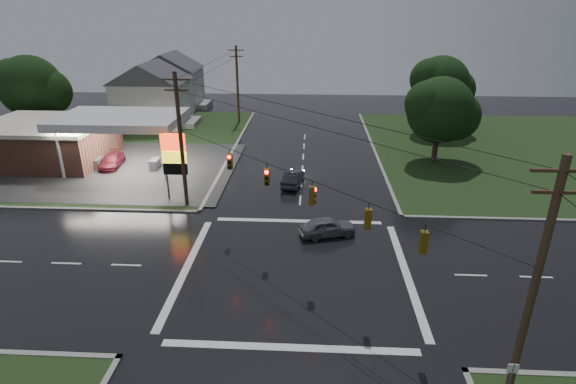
{
  "coord_description": "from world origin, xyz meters",
  "views": [
    {
      "loc": [
        0.84,
        -24.42,
        15.69
      ],
      "look_at": [
        -0.77,
        5.67,
        3.0
      ],
      "focal_mm": 28.0,
      "sensor_mm": 36.0,
      "label": 1
    }
  ],
  "objects_px": {
    "utility_pole_n": "(237,84)",
    "gas_station": "(58,139)",
    "house_far": "(171,79)",
    "tree_ne_near": "(442,110)",
    "house_near": "(152,93)",
    "car_pump": "(112,161)",
    "tree_nw_behind": "(32,87)",
    "car_crossing": "(327,227)",
    "pylon_sign": "(174,156)",
    "utility_pole_nw": "(181,139)",
    "car_north": "(293,178)",
    "tree_ne_far": "(441,85)",
    "utility_pole_se": "(534,286)"
  },
  "relations": [
    {
      "from": "car_pump",
      "to": "tree_ne_far",
      "type": "bearing_deg",
      "value": 16.52
    },
    {
      "from": "pylon_sign",
      "to": "tree_ne_far",
      "type": "height_order",
      "value": "tree_ne_far"
    },
    {
      "from": "utility_pole_n",
      "to": "tree_nw_behind",
      "type": "height_order",
      "value": "utility_pole_n"
    },
    {
      "from": "utility_pole_se",
      "to": "pylon_sign",
      "type": "bearing_deg",
      "value": 135.0
    },
    {
      "from": "gas_station",
      "to": "house_near",
      "type": "distance_m",
      "value": 17.07
    },
    {
      "from": "pylon_sign",
      "to": "gas_station",
      "type": "bearing_deg",
      "value": 148.78
    },
    {
      "from": "utility_pole_n",
      "to": "car_pump",
      "type": "bearing_deg",
      "value": -117.58
    },
    {
      "from": "house_near",
      "to": "car_north",
      "type": "distance_m",
      "value": 29.66
    },
    {
      "from": "utility_pole_se",
      "to": "gas_station",
      "type": "bearing_deg",
      "value": 140.3
    },
    {
      "from": "gas_station",
      "to": "house_far",
      "type": "height_order",
      "value": "house_far"
    },
    {
      "from": "utility_pole_se",
      "to": "house_near",
      "type": "xyz_separation_m",
      "value": [
        -30.45,
        45.5,
        -1.32
      ]
    },
    {
      "from": "utility_pole_n",
      "to": "house_near",
      "type": "height_order",
      "value": "utility_pole_n"
    },
    {
      "from": "pylon_sign",
      "to": "car_crossing",
      "type": "relative_size",
      "value": 1.47
    },
    {
      "from": "gas_station",
      "to": "car_north",
      "type": "distance_m",
      "value": 25.47
    },
    {
      "from": "gas_station",
      "to": "utility_pole_n",
      "type": "relative_size",
      "value": 2.5
    },
    {
      "from": "utility_pole_n",
      "to": "tree_ne_far",
      "type": "xyz_separation_m",
      "value": [
        26.65,
        -4.01,
        0.71
      ]
    },
    {
      "from": "gas_station",
      "to": "utility_pole_n",
      "type": "bearing_deg",
      "value": 48.53
    },
    {
      "from": "tree_ne_far",
      "to": "car_north",
      "type": "xyz_separation_m",
      "value": [
        -17.95,
        -19.44,
        -5.48
      ]
    },
    {
      "from": "pylon_sign",
      "to": "utility_pole_nw",
      "type": "xyz_separation_m",
      "value": [
        1.0,
        -1.0,
        1.71
      ]
    },
    {
      "from": "pylon_sign",
      "to": "tree_ne_near",
      "type": "xyz_separation_m",
      "value": [
        24.64,
        11.49,
        1.55
      ]
    },
    {
      "from": "utility_pole_n",
      "to": "gas_station",
      "type": "bearing_deg",
      "value": -131.47
    },
    {
      "from": "house_far",
      "to": "tree_ne_near",
      "type": "relative_size",
      "value": 1.23
    },
    {
      "from": "tree_nw_behind",
      "to": "utility_pole_se",
      "type": "bearing_deg",
      "value": -42.34
    },
    {
      "from": "utility_pole_n",
      "to": "tree_ne_near",
      "type": "relative_size",
      "value": 1.17
    },
    {
      "from": "house_far",
      "to": "car_crossing",
      "type": "xyz_separation_m",
      "value": [
        24.11,
        -43.2,
        -3.71
      ]
    },
    {
      "from": "house_far",
      "to": "tree_ne_near",
      "type": "xyz_separation_m",
      "value": [
        36.09,
        -26.01,
        1.16
      ]
    },
    {
      "from": "pylon_sign",
      "to": "house_far",
      "type": "distance_m",
      "value": 39.21
    },
    {
      "from": "pylon_sign",
      "to": "house_near",
      "type": "relative_size",
      "value": 0.54
    },
    {
      "from": "pylon_sign",
      "to": "utility_pole_se",
      "type": "xyz_separation_m",
      "value": [
        20.0,
        -20.0,
        1.71
      ]
    },
    {
      "from": "utility_pole_nw",
      "to": "car_crossing",
      "type": "bearing_deg",
      "value": -21.96
    },
    {
      "from": "utility_pole_n",
      "to": "car_pump",
      "type": "height_order",
      "value": "utility_pole_n"
    },
    {
      "from": "tree_ne_near",
      "to": "gas_station",
      "type": "bearing_deg",
      "value": -176.7
    },
    {
      "from": "gas_station",
      "to": "tree_ne_near",
      "type": "height_order",
      "value": "tree_ne_near"
    },
    {
      "from": "tree_nw_behind",
      "to": "tree_ne_near",
      "type": "xyz_separation_m",
      "value": [
        47.98,
        -8.0,
        -0.62
      ]
    },
    {
      "from": "tree_nw_behind",
      "to": "tree_ne_far",
      "type": "height_order",
      "value": "tree_nw_behind"
    },
    {
      "from": "pylon_sign",
      "to": "utility_pole_n",
      "type": "relative_size",
      "value": 0.57
    },
    {
      "from": "house_far",
      "to": "car_crossing",
      "type": "height_order",
      "value": "house_far"
    },
    {
      "from": "pylon_sign",
      "to": "car_north",
      "type": "height_order",
      "value": "pylon_sign"
    },
    {
      "from": "gas_station",
      "to": "tree_nw_behind",
      "type": "xyz_separation_m",
      "value": [
        -8.17,
        10.29,
        3.63
      ]
    },
    {
      "from": "pylon_sign",
      "to": "utility_pole_n",
      "type": "distance_m",
      "value": 27.56
    },
    {
      "from": "house_near",
      "to": "car_pump",
      "type": "xyz_separation_m",
      "value": [
        1.26,
        -17.51,
        -3.75
      ]
    },
    {
      "from": "tree_ne_far",
      "to": "car_crossing",
      "type": "bearing_deg",
      "value": -117.18
    },
    {
      "from": "house_near",
      "to": "tree_ne_near",
      "type": "bearing_deg",
      "value": -21.76
    },
    {
      "from": "utility_pole_se",
      "to": "tree_ne_far",
      "type": "distance_m",
      "value": 44.16
    },
    {
      "from": "tree_nw_behind",
      "to": "car_north",
      "type": "distance_m",
      "value": 36.88
    },
    {
      "from": "gas_station",
      "to": "car_pump",
      "type": "xyz_separation_m",
      "value": [
        5.99,
        -1.21,
        -1.89
      ]
    },
    {
      "from": "tree_ne_far",
      "to": "car_pump",
      "type": "relative_size",
      "value": 2.17
    },
    {
      "from": "tree_ne_near",
      "to": "house_far",
      "type": "bearing_deg",
      "value": 144.23
    },
    {
      "from": "gas_station",
      "to": "pylon_sign",
      "type": "relative_size",
      "value": 4.37
    },
    {
      "from": "utility_pole_nw",
      "to": "tree_ne_far",
      "type": "relative_size",
      "value": 1.12
    }
  ]
}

